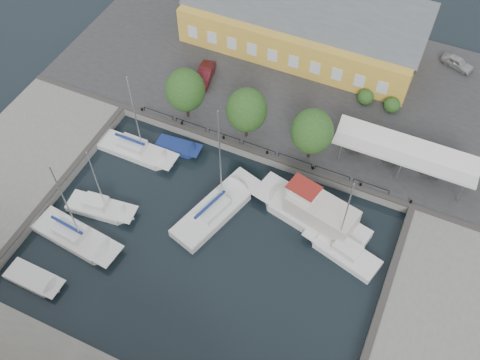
# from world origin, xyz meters

# --- Properties ---
(ground) EXTENTS (140.00, 140.00, 0.00)m
(ground) POSITION_xyz_m (0.00, 0.00, 0.00)
(ground) COLOR black
(ground) RESTS_ON ground
(north_quay) EXTENTS (56.00, 26.00, 1.00)m
(north_quay) POSITION_xyz_m (0.00, 23.00, 0.50)
(north_quay) COLOR #2D2D30
(north_quay) RESTS_ON ground
(west_quay) EXTENTS (12.00, 24.00, 1.00)m
(west_quay) POSITION_xyz_m (-22.00, -2.00, 0.50)
(west_quay) COLOR slate
(west_quay) RESTS_ON ground
(east_quay) EXTENTS (12.00, 24.00, 1.00)m
(east_quay) POSITION_xyz_m (22.00, -2.00, 0.50)
(east_quay) COLOR slate
(east_quay) RESTS_ON ground
(quay_edge_fittings) EXTENTS (56.00, 24.72, 0.40)m
(quay_edge_fittings) POSITION_xyz_m (0.02, 4.75, 1.06)
(quay_edge_fittings) COLOR #383533
(quay_edge_fittings) RESTS_ON north_quay
(warehouse) EXTENTS (28.56, 14.00, 9.55)m
(warehouse) POSITION_xyz_m (-2.60, 28.36, 4.43)
(warehouse) COLOR gold
(warehouse) RESTS_ON north_quay
(tent_canopy) EXTENTS (14.00, 4.00, 2.83)m
(tent_canopy) POSITION_xyz_m (14.00, 14.50, 3.68)
(tent_canopy) COLOR silver
(tent_canopy) RESTS_ON north_quay
(quay_trees) EXTENTS (18.20, 4.20, 6.30)m
(quay_trees) POSITION_xyz_m (-2.00, 12.00, 4.88)
(quay_trees) COLOR black
(quay_trees) RESTS_ON north_quay
(car_silver) EXTENTS (4.16, 2.77, 1.31)m
(car_silver) POSITION_xyz_m (16.25, 32.34, 1.66)
(car_silver) COLOR #B2B3BA
(car_silver) RESTS_ON north_quay
(car_red) EXTENTS (2.43, 4.71, 1.48)m
(car_red) POSITION_xyz_m (-9.93, 18.03, 1.74)
(car_red) COLOR #4F1217
(car_red) RESTS_ON north_quay
(center_sailboat) EXTENTS (5.82, 10.59, 13.92)m
(center_sailboat) POSITION_xyz_m (-1.00, 2.33, 0.36)
(center_sailboat) COLOR silver
(center_sailboat) RESTS_ON ground
(trawler) EXTENTS (12.29, 6.04, 5.00)m
(trawler) POSITION_xyz_m (8.06, 5.49, 1.02)
(trawler) COLOR silver
(trawler) RESTS_ON ground
(east_boat_a) EXTENTS (7.78, 4.38, 10.71)m
(east_boat_a) POSITION_xyz_m (11.72, 3.21, 0.26)
(east_boat_a) COLOR silver
(east_boat_a) RESTS_ON ground
(west_boat_a) EXTENTS (8.85, 2.59, 11.61)m
(west_boat_a) POSITION_xyz_m (-11.94, 5.78, 0.27)
(west_boat_a) COLOR silver
(west_boat_a) RESTS_ON ground
(west_boat_c) EXTENTS (7.18, 3.07, 9.64)m
(west_boat_c) POSITION_xyz_m (-11.35, -1.98, 0.26)
(west_boat_c) COLOR silver
(west_boat_c) RESTS_ON ground
(west_boat_d) EXTENTS (9.38, 3.65, 12.15)m
(west_boat_d) POSITION_xyz_m (-11.65, -5.68, 0.27)
(west_boat_d) COLOR silver
(west_boat_d) RESTS_ON ground
(launch_sw) EXTENTS (5.65, 2.21, 0.98)m
(launch_sw) POSITION_xyz_m (-12.57, -10.81, 0.09)
(launch_sw) COLOR silver
(launch_sw) RESTS_ON ground
(launch_nw) EXTENTS (5.15, 2.37, 0.88)m
(launch_nw) POSITION_xyz_m (-8.32, 8.16, 0.09)
(launch_nw) COLOR navy
(launch_nw) RESTS_ON ground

